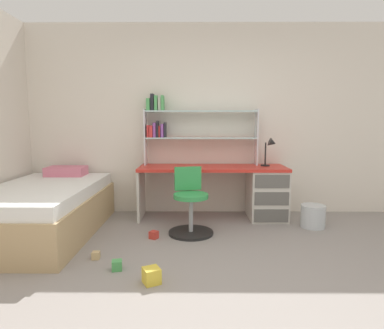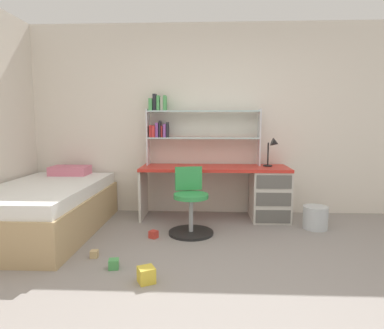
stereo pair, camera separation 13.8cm
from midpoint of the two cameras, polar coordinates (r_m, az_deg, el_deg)
name	(u,v)px [view 1 (the left image)]	position (r m, az deg, el deg)	size (l,w,h in m)	color
ground_plane	(230,295)	(2.68, 4.95, -21.53)	(6.19, 5.66, 0.02)	gray
room_shell	(103,119)	(3.73, -16.20, 7.55)	(6.19, 5.66, 2.64)	silver
desk	(251,189)	(4.49, 9.26, -4.19)	(1.95, 0.60, 0.70)	red
bookshelf_hutch	(184,125)	(4.54, -2.27, 6.92)	(1.54, 0.22, 0.97)	silver
desk_lamp	(271,147)	(4.49, 12.60, 2.91)	(0.20, 0.16, 0.38)	black
swivel_chair	(190,208)	(3.85, -1.32, -7.56)	(0.52, 0.52, 0.76)	black
bed_platform	(43,210)	(4.21, -25.20, -7.14)	(1.15, 1.99, 0.69)	tan
waste_bin	(313,216)	(4.35, 19.32, -8.43)	(0.29, 0.29, 0.28)	silver
toy_block_green_0	(117,265)	(3.10, -14.14, -16.54)	(0.09, 0.09, 0.09)	#479E51
toy_block_yellow_1	(152,276)	(2.81, -8.48, -18.47)	(0.13, 0.13, 0.13)	gold
toy_block_natural_2	(96,255)	(3.37, -17.44, -14.76)	(0.07, 0.07, 0.07)	tan
toy_block_red_3	(154,235)	(3.78, -7.68, -11.96)	(0.08, 0.08, 0.08)	red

